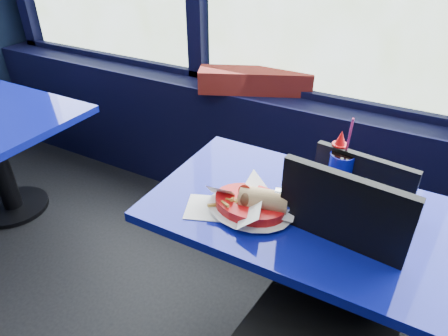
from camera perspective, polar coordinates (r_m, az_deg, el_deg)
window_sill at (r=2.51m, az=10.95°, el=0.71°), size 5.00×0.26×0.80m
near_table at (r=1.67m, az=11.23°, el=-10.81°), size 1.20×0.70×0.75m
chair_near_front at (r=1.47m, az=13.97°, el=-17.98°), size 0.50×0.51×1.02m
chair_near_back at (r=1.92m, az=17.92°, el=-6.82°), size 0.47×0.47×0.92m
planter_box at (r=2.42m, az=4.48°, el=12.31°), size 0.67×0.42×0.13m
food_basket at (r=1.49m, az=4.05°, el=-5.08°), size 0.33×0.33×0.11m
ketchup_bottle at (r=1.68m, az=15.87°, el=1.14°), size 0.06×0.06×0.24m
soda_cup at (r=1.66m, az=16.28°, el=-0.28°), size 0.10×0.10×0.33m
napkin at (r=1.53m, az=-2.49°, el=-5.69°), size 0.20×0.20×0.00m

